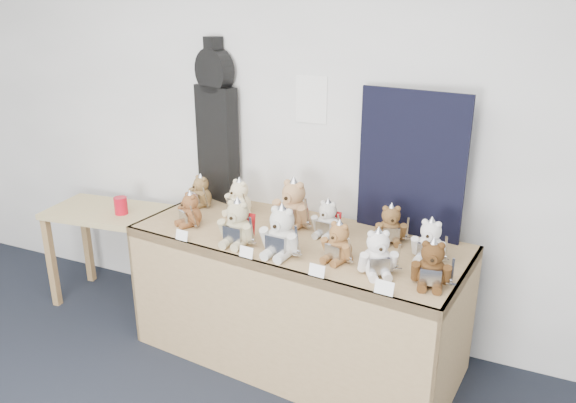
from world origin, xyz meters
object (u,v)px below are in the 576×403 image
at_px(teddy_front_centre, 281,234).
at_px(teddy_back_far_left, 201,192).
at_px(teddy_back_centre_right, 327,220).
at_px(teddy_front_right, 338,243).
at_px(teddy_back_right, 391,225).
at_px(teddy_front_end, 432,266).
at_px(teddy_front_far_left, 190,211).
at_px(teddy_front_far_right, 378,255).
at_px(guitar_case, 217,123).
at_px(red_cup, 121,206).
at_px(display_table, 290,268).
at_px(teddy_back_end, 430,242).
at_px(side_table, 111,226).
at_px(teddy_back_left, 239,199).
at_px(teddy_back_centre_left, 293,206).
at_px(teddy_front_left, 238,225).

relative_size(teddy_front_centre, teddy_back_far_left, 1.31).
bearing_deg(teddy_back_far_left, teddy_back_centre_right, 15.80).
height_order(teddy_front_right, teddy_back_right, teddy_back_right).
bearing_deg(teddy_front_end, teddy_front_centre, 170.81).
bearing_deg(teddy_front_far_left, teddy_front_far_right, 21.52).
bearing_deg(teddy_front_centre, guitar_case, 145.36).
xyz_separation_m(red_cup, teddy_front_far_left, (0.70, -0.16, 0.13)).
relative_size(display_table, guitar_case, 1.86).
bearing_deg(teddy_back_end, guitar_case, 171.40).
xyz_separation_m(teddy_front_end, teddy_back_end, (-0.07, 0.29, -0.00)).
relative_size(display_table, teddy_front_centre, 6.44).
distance_m(side_table, teddy_front_centre, 1.62).
distance_m(guitar_case, teddy_back_right, 1.40).
distance_m(red_cup, teddy_back_left, 0.92).
xyz_separation_m(teddy_front_far_left, teddy_front_centre, (0.71, -0.16, 0.03)).
bearing_deg(teddy_back_end, side_table, -176.21).
height_order(side_table, teddy_front_far_left, teddy_front_far_left).
distance_m(teddy_front_far_left, teddy_back_far_left, 0.35).
bearing_deg(teddy_back_centre_left, teddy_front_far_left, -146.79).
relative_size(teddy_back_left, teddy_back_right, 1.07).
xyz_separation_m(display_table, side_table, (-1.52, 0.15, -0.04)).
bearing_deg(teddy_front_centre, red_cup, 172.33).
relative_size(side_table, teddy_back_far_left, 3.80).
xyz_separation_m(teddy_front_far_right, teddy_back_centre_right, (-0.41, 0.36, -0.01)).
height_order(display_table, red_cup, red_cup).
height_order(side_table, teddy_front_centre, teddy_front_centre).
height_order(teddy_front_far_left, teddy_front_right, teddy_front_right).
height_order(red_cup, teddy_front_far_left, teddy_front_far_left).
bearing_deg(red_cup, display_table, -5.40).
bearing_deg(teddy_front_right, teddy_front_far_right, 0.05).
bearing_deg(side_table, teddy_back_right, -3.82).
height_order(teddy_back_left, teddy_back_centre_left, teddy_back_centre_left).
bearing_deg(teddy_front_end, teddy_back_far_left, 155.15).
bearing_deg(teddy_back_left, teddy_front_centre, -18.37).
bearing_deg(side_table, teddy_front_far_right, -15.61).
height_order(teddy_back_centre_left, teddy_back_centre_right, teddy_back_centre_left).
distance_m(teddy_back_centre_right, teddy_back_far_left, 0.98).
height_order(teddy_back_left, teddy_back_centre_right, teddy_back_left).
distance_m(teddy_back_centre_right, teddy_back_end, 0.63).
xyz_separation_m(teddy_back_left, teddy_back_centre_left, (0.40, -0.04, 0.03)).
distance_m(teddy_front_right, teddy_back_right, 0.41).
xyz_separation_m(display_table, teddy_back_centre_right, (0.17, 0.17, 0.28)).
bearing_deg(teddy_front_left, teddy_back_centre_right, 38.53).
height_order(teddy_front_far_right, teddy_back_centre_left, teddy_back_centre_left).
height_order(red_cup, teddy_front_right, teddy_front_right).
height_order(teddy_front_far_left, teddy_back_centre_right, teddy_back_centre_right).
distance_m(teddy_front_right, teddy_back_end, 0.50).
distance_m(red_cup, teddy_back_centre_right, 1.55).
bearing_deg(teddy_back_left, teddy_back_centre_left, 17.13).
xyz_separation_m(display_table, teddy_front_end, (0.86, -0.20, 0.29)).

